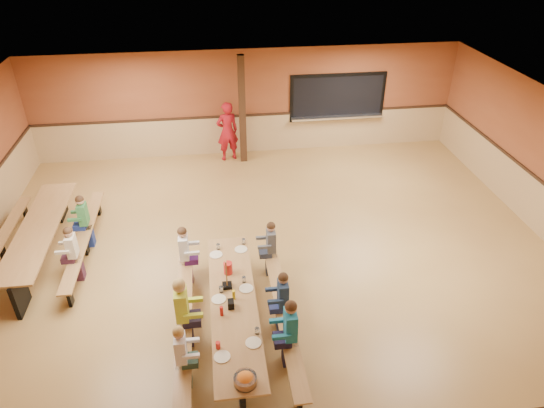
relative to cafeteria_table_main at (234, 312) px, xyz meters
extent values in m
plane|color=olive|center=(0.91, 2.23, -0.53)|extent=(12.00, 12.00, 0.00)
cube|color=brown|center=(0.91, 7.23, 0.97)|extent=(12.00, 0.04, 3.00)
cube|color=white|center=(0.91, 2.23, 2.47)|extent=(12.00, 10.00, 0.04)
cube|color=black|center=(3.51, 7.20, 1.02)|extent=(2.60, 0.06, 1.20)
cube|color=silver|center=(3.51, 7.11, 0.45)|extent=(2.70, 0.28, 0.06)
cube|color=black|center=(0.71, 6.63, 0.97)|extent=(0.18, 0.18, 3.00)
cube|color=olive|center=(0.00, 0.00, 0.19)|extent=(0.75, 3.60, 0.04)
cube|color=black|center=(0.00, -1.55, -0.18)|extent=(0.08, 0.60, 0.70)
cube|color=black|center=(0.00, 1.55, -0.18)|extent=(0.08, 0.60, 0.70)
cube|color=olive|center=(-0.82, 0.00, -0.09)|extent=(0.26, 3.60, 0.04)
cube|color=black|center=(-0.82, 0.00, -0.32)|extent=(0.06, 0.18, 0.41)
cube|color=olive|center=(0.83, 0.00, -0.09)|extent=(0.26, 3.60, 0.04)
cube|color=black|center=(0.83, 0.00, -0.32)|extent=(0.06, 0.18, 0.41)
cube|color=olive|center=(-3.75, 2.69, 0.19)|extent=(0.75, 3.60, 0.04)
cube|color=black|center=(-3.75, 1.14, -0.18)|extent=(0.08, 0.60, 0.70)
cube|color=black|center=(-3.75, 4.24, -0.18)|extent=(0.08, 0.60, 0.70)
cube|color=black|center=(-4.58, 2.69, -0.32)|extent=(0.06, 0.18, 0.41)
cube|color=olive|center=(-2.93, 2.69, -0.09)|extent=(0.26, 3.60, 0.04)
cube|color=black|center=(-2.93, 2.69, -0.32)|extent=(0.06, 0.18, 0.41)
imported|color=#A5121D|center=(0.29, 6.78, 0.33)|extent=(0.71, 0.56, 1.71)
cylinder|color=red|center=(-0.04, 0.76, 0.32)|extent=(0.16, 0.16, 0.22)
cube|color=black|center=(-0.04, -0.10, 0.28)|extent=(0.10, 0.14, 0.13)
cylinder|color=yellow|center=(0.01, 0.09, 0.30)|extent=(0.06, 0.06, 0.17)
cylinder|color=#B2140F|center=(-0.20, -0.26, 0.30)|extent=(0.06, 0.06, 0.17)
cube|color=black|center=(-0.08, 0.39, 0.24)|extent=(0.16, 0.16, 0.06)
cube|color=olive|center=(-0.08, 0.39, 0.52)|extent=(0.02, 0.09, 0.50)
camera|label=1|loc=(-0.16, -5.90, 5.72)|focal=32.00mm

